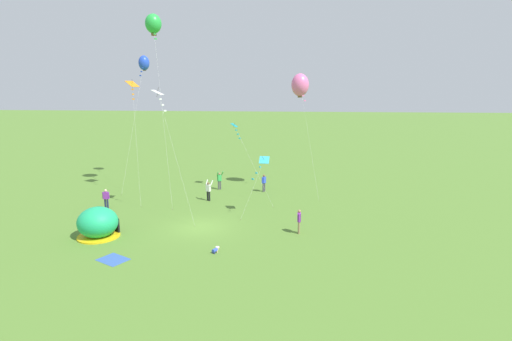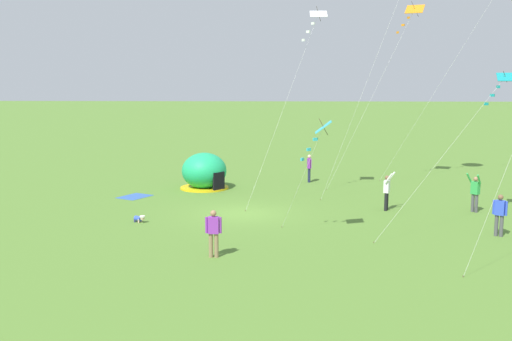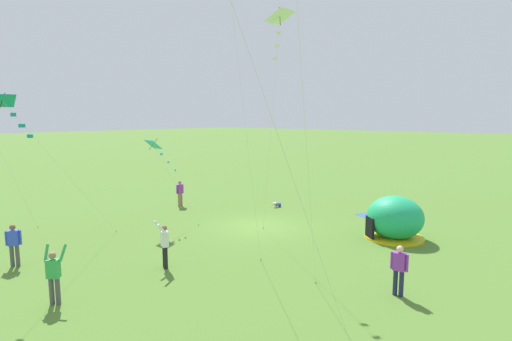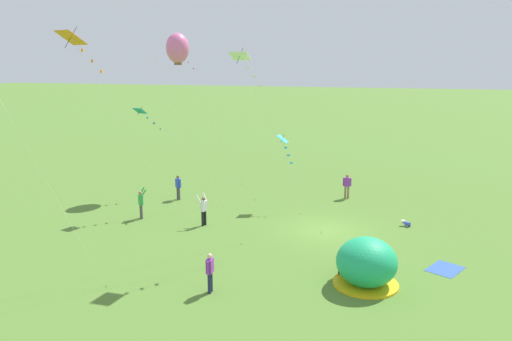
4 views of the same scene
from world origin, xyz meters
name	(u,v)px [view 1 (image 1 of 4)]	position (x,y,z in m)	size (l,w,h in m)	color
ground_plane	(201,227)	(0.00, 0.00, 0.00)	(300.00, 300.00, 0.00)	#517A2D
popup_tent	(98,223)	(-6.47, -2.60, 1.00)	(2.81, 2.81, 2.10)	#1EAD6B
picnic_blanket	(113,260)	(-3.83, -6.08, 0.01)	(1.70, 1.30, 0.01)	#3359A5
toddler_crawling	(216,250)	(2.03, -4.42, 0.18)	(0.42, 0.54, 0.32)	blue
person_center_field	(106,198)	(-8.92, 3.61, 0.96)	(0.59, 0.26, 1.72)	#1E2347
person_far_back	(299,220)	(7.16, -0.53, 0.96)	(0.24, 0.59, 1.72)	#8C7251
person_near_tent	(264,182)	(3.78, 10.70, 0.96)	(0.42, 0.49, 1.72)	#4C4C51
person_arms_raised	(219,180)	(-0.73, 11.14, 1.00)	(0.72, 0.68, 1.89)	#4C4C51
person_flying_kite	(208,190)	(-0.94, 7.00, 1.00)	(0.72, 0.62, 1.89)	black
kite_white	(159,97)	(-3.91, 3.59, 9.33)	(4.04, 4.05, 10.04)	silver
kite_teal	(236,129)	(0.96, 11.38, 6.06)	(4.66, 6.61, 6.67)	silver
kite_blue	(144,63)	(-9.50, 15.30, 12.62)	(1.14, 7.81, 13.41)	silver
kite_orange	(132,87)	(-8.48, 9.46, 10.10)	(2.87, 5.78, 10.83)	silver
kite_cyan	(262,163)	(4.24, 3.37, 4.20)	(2.11, 1.93, 4.79)	silver
kite_pink	(300,85)	(7.11, 11.89, 10.29)	(2.75, 5.00, 11.37)	silver
kite_green	(153,24)	(-6.42, 10.15, 15.78)	(3.84, 6.95, 16.67)	silver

